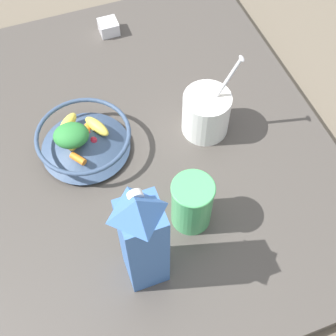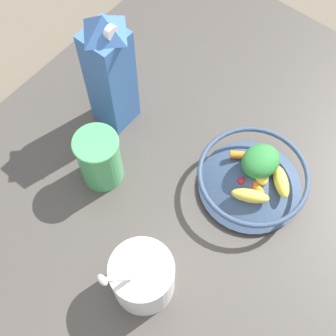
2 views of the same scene
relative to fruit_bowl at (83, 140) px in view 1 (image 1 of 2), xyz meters
name	(u,v)px [view 1 (image 1 of 2)]	position (x,y,z in m)	size (l,w,h in m)	color
ground_plane	(107,165)	(-0.04, 0.03, -0.08)	(6.00, 6.00, 0.00)	#665B4C
countertop	(106,160)	(-0.04, 0.03, -0.06)	(1.03, 1.03, 0.04)	#47423D
fruit_bowl	(83,140)	(0.00, 0.00, 0.00)	(0.22, 0.22, 0.09)	#384C6B
milk_carton	(141,240)	(-0.03, 0.32, 0.10)	(0.07, 0.07, 0.29)	#3D6BB2
yogurt_tub	(206,112)	(-0.28, 0.04, 0.02)	(0.13, 0.11, 0.22)	white
drinking_cup	(192,203)	(-0.16, 0.25, 0.03)	(0.09, 0.09, 0.13)	#4CB266
spice_jar	(109,28)	(-0.16, -0.37, -0.02)	(0.05, 0.05, 0.04)	silver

